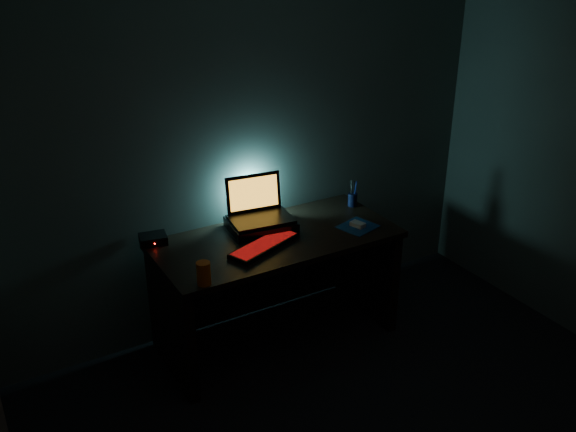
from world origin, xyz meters
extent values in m
cube|color=#444E48|center=(0.00, 2.00, 1.25)|extent=(3.50, 0.00, 2.50)
cube|color=black|center=(0.00, 1.62, 0.73)|extent=(1.50, 0.70, 0.04)
cube|color=black|center=(-0.71, 1.62, 0.35)|extent=(0.06, 0.64, 0.71)
cube|color=black|center=(0.71, 1.62, 0.35)|extent=(0.06, 0.64, 0.71)
cube|color=black|center=(0.00, 1.95, 0.35)|extent=(1.38, 0.02, 0.65)
cube|color=black|center=(-0.03, 1.76, 0.78)|extent=(0.43, 0.35, 0.06)
cube|color=black|center=(-0.03, 1.76, 0.82)|extent=(0.41, 0.31, 0.02)
cube|color=black|center=(-0.01, 1.89, 0.95)|extent=(0.36, 0.09, 0.24)
cube|color=orange|center=(-0.01, 1.88, 0.95)|extent=(0.32, 0.07, 0.20)
cube|color=black|center=(-0.13, 1.53, 0.76)|extent=(0.50, 0.31, 0.03)
cube|color=red|center=(-0.13, 1.53, 0.78)|extent=(0.47, 0.28, 0.00)
cube|color=navy|center=(0.52, 1.48, 0.75)|extent=(0.27, 0.25, 0.00)
cube|color=#949599|center=(0.52, 1.48, 0.77)|extent=(0.08, 0.10, 0.03)
cylinder|color=black|center=(0.68, 1.77, 0.79)|extent=(0.06, 0.06, 0.09)
cylinder|color=#DD510B|center=(-0.61, 1.32, 0.81)|extent=(0.08, 0.08, 0.13)
cube|color=black|center=(-0.68, 1.92, 0.78)|extent=(0.18, 0.15, 0.05)
sphere|color=#FF0C07|center=(-0.69, 1.85, 0.78)|extent=(0.01, 0.01, 0.01)
camera|label=1|loc=(-1.70, -1.46, 2.51)|focal=40.00mm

